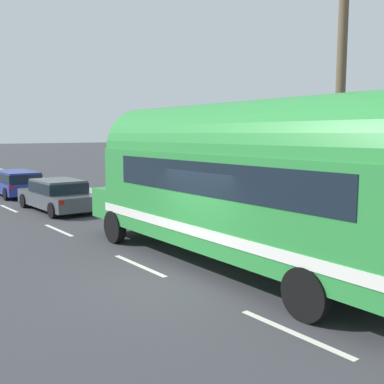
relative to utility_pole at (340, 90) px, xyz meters
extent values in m
plane|color=#38383D|center=(-4.12, 1.22, -4.42)|extent=(300.00, 300.00, 0.00)
cube|color=silver|center=(-4.12, -2.14, -4.42)|extent=(0.14, 2.40, 0.01)
cube|color=silver|center=(-4.12, 2.91, -4.42)|extent=(0.14, 2.40, 0.01)
cube|color=silver|center=(-4.12, 8.35, -4.42)|extent=(0.14, 2.40, 0.01)
cube|color=silver|center=(-4.12, 14.22, -4.42)|extent=(0.14, 2.40, 0.01)
cube|color=silver|center=(-0.50, 13.22, -4.42)|extent=(0.12, 80.00, 0.01)
cube|color=gray|center=(0.63, 11.22, -4.35)|extent=(2.27, 90.00, 0.15)
cylinder|color=brown|center=(0.00, 0.00, -0.17)|extent=(0.24, 0.24, 8.50)
cube|color=#2D8C3D|center=(-2.33, 1.18, -2.67)|extent=(2.65, 9.48, 2.30)
cylinder|color=#2D8C3D|center=(-2.33, 1.18, -1.52)|extent=(2.60, 9.38, 2.45)
cube|color=#2D8C3D|center=(-2.24, 6.54, -3.35)|extent=(2.28, 1.34, 0.95)
cube|color=silver|center=(-2.33, 1.18, -3.32)|extent=(2.69, 9.52, 0.24)
cube|color=black|center=(-2.33, 0.88, -2.07)|extent=(2.65, 7.68, 0.76)
cube|color=black|center=(-2.25, 5.95, -2.02)|extent=(2.14, 0.13, 0.96)
cube|color=silver|center=(-2.23, 7.23, -3.47)|extent=(0.90, 0.11, 0.56)
cylinder|color=black|center=(-3.42, 5.51, -3.92)|extent=(0.28, 1.00, 1.00)
cylinder|color=black|center=(-1.09, 5.48, -3.92)|extent=(0.28, 1.00, 1.00)
cylinder|color=black|center=(-3.55, -1.92, -3.92)|extent=(0.28, 1.00, 1.00)
cylinder|color=black|center=(-1.21, -1.96, -3.92)|extent=(0.28, 1.00, 1.00)
cube|color=#474C51|center=(-2.56, 12.40, -3.90)|extent=(1.97, 4.80, 0.60)
cube|color=#474C51|center=(-2.56, 12.28, -3.33)|extent=(1.73, 2.44, 0.55)
cube|color=black|center=(-2.56, 12.28, -3.36)|extent=(1.79, 2.49, 0.43)
cube|color=red|center=(-3.34, 10.00, -3.72)|extent=(0.20, 0.04, 0.14)
cube|color=red|center=(-1.70, 10.03, -3.72)|extent=(0.20, 0.04, 0.14)
cylinder|color=black|center=(-3.49, 14.07, -4.10)|extent=(0.21, 0.64, 0.64)
cylinder|color=black|center=(-1.69, 14.10, -4.10)|extent=(0.21, 0.64, 0.64)
cylinder|color=black|center=(-3.43, 10.71, -4.10)|extent=(0.21, 0.64, 0.64)
cylinder|color=black|center=(-1.63, 10.74, -4.10)|extent=(0.21, 0.64, 0.64)
cube|color=navy|center=(-2.55, 18.51, -3.90)|extent=(1.93, 4.59, 0.60)
cube|color=navy|center=(-2.56, 18.04, -3.33)|extent=(1.69, 3.33, 0.55)
cube|color=black|center=(-2.56, 18.04, -3.36)|extent=(1.75, 3.37, 0.43)
cube|color=red|center=(-3.39, 16.26, -3.72)|extent=(0.20, 0.05, 0.14)
cube|color=red|center=(-1.84, 16.21, -3.72)|extent=(0.20, 0.05, 0.14)
cylinder|color=black|center=(-1.65, 20.06, -4.10)|extent=(0.22, 0.65, 0.64)
cylinder|color=black|center=(-3.45, 16.97, -4.10)|extent=(0.22, 0.65, 0.64)
cylinder|color=black|center=(-1.74, 16.92, -4.10)|extent=(0.22, 0.65, 0.64)
camera|label=1|loc=(-10.01, -6.96, -1.06)|focal=42.97mm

